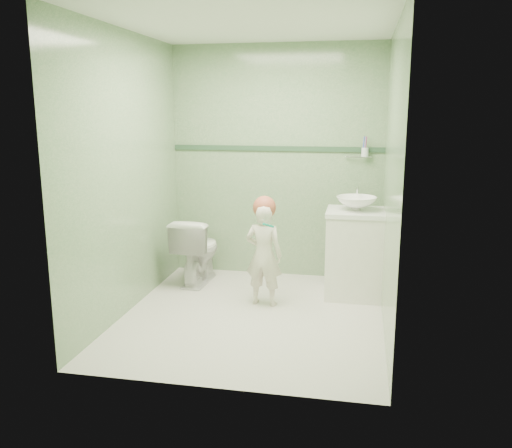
# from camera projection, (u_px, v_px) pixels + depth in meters

# --- Properties ---
(ground) EXTENTS (2.50, 2.50, 0.00)m
(ground) POSITION_uv_depth(u_px,v_px,m) (253.00, 316.00, 4.62)
(ground) COLOR beige
(ground) RESTS_ON ground
(room_shell) EXTENTS (2.50, 2.54, 2.40)m
(room_shell) POSITION_uv_depth(u_px,v_px,m) (252.00, 178.00, 4.37)
(room_shell) COLOR gray
(room_shell) RESTS_ON ground
(trim_stripe) EXTENTS (2.20, 0.02, 0.05)m
(trim_stripe) POSITION_uv_depth(u_px,v_px,m) (276.00, 148.00, 5.53)
(trim_stripe) COLOR #2E4D35
(trim_stripe) RESTS_ON room_shell
(vanity) EXTENTS (0.52, 0.50, 0.80)m
(vanity) POSITION_uv_depth(u_px,v_px,m) (354.00, 255.00, 5.05)
(vanity) COLOR white
(vanity) RESTS_ON ground
(counter) EXTENTS (0.54, 0.52, 0.04)m
(counter) POSITION_uv_depth(u_px,v_px,m) (356.00, 212.00, 4.97)
(counter) COLOR white
(counter) RESTS_ON vanity
(basin) EXTENTS (0.37, 0.37, 0.13)m
(basin) POSITION_uv_depth(u_px,v_px,m) (356.00, 203.00, 4.95)
(basin) COLOR white
(basin) RESTS_ON counter
(faucet) EXTENTS (0.03, 0.13, 0.18)m
(faucet) POSITION_uv_depth(u_px,v_px,m) (357.00, 192.00, 5.11)
(faucet) COLOR silver
(faucet) RESTS_ON counter
(cup_holder) EXTENTS (0.26, 0.07, 0.21)m
(cup_holder) POSITION_uv_depth(u_px,v_px,m) (364.00, 152.00, 5.31)
(cup_holder) COLOR silver
(cup_holder) RESTS_ON room_shell
(toilet) EXTENTS (0.41, 0.68, 0.68)m
(toilet) POSITION_uv_depth(u_px,v_px,m) (197.00, 250.00, 5.46)
(toilet) COLOR white
(toilet) RESTS_ON ground
(toddler) EXTENTS (0.36, 0.26, 0.93)m
(toddler) POSITION_uv_depth(u_px,v_px,m) (264.00, 255.00, 4.81)
(toddler) COLOR white
(toddler) RESTS_ON ground
(hair_cap) EXTENTS (0.21, 0.21, 0.21)m
(hair_cap) POSITION_uv_depth(u_px,v_px,m) (264.00, 207.00, 4.74)
(hair_cap) COLOR #AC533A
(hair_cap) RESTS_ON toddler
(teal_toothbrush) EXTENTS (0.11, 0.14, 0.08)m
(teal_toothbrush) POSITION_uv_depth(u_px,v_px,m) (268.00, 225.00, 4.60)
(teal_toothbrush) COLOR #09977C
(teal_toothbrush) RESTS_ON toddler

